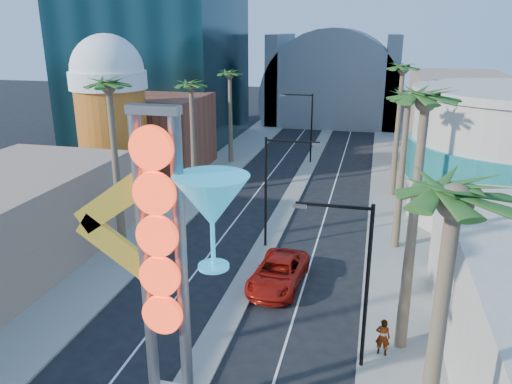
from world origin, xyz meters
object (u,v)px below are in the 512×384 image
object	(u,v)px
neon_sign	(184,255)
pedestrian_a	(383,337)
red_pickup	(278,273)
pedestrian_b	(445,306)

from	to	relation	value
neon_sign	pedestrian_a	xyz separation A→B (m)	(7.29, 6.09, -6.22)
neon_sign	red_pickup	world-z (taller)	neon_sign
neon_sign	pedestrian_a	bearing A→B (deg)	39.84
neon_sign	red_pickup	xyz separation A→B (m)	(1.16, 11.73, -6.46)
red_pickup	pedestrian_a	xyz separation A→B (m)	(6.14, -5.65, 0.24)
neon_sign	pedestrian_b	xyz separation A→B (m)	(10.45, 9.68, -6.25)
neon_sign	pedestrian_a	size ratio (longest dim) A/B	6.70
red_pickup	pedestrian_b	xyz separation A→B (m)	(9.30, -2.05, 0.21)
neon_sign	red_pickup	size ratio (longest dim) A/B	2.07
neon_sign	pedestrian_a	world-z (taller)	neon_sign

